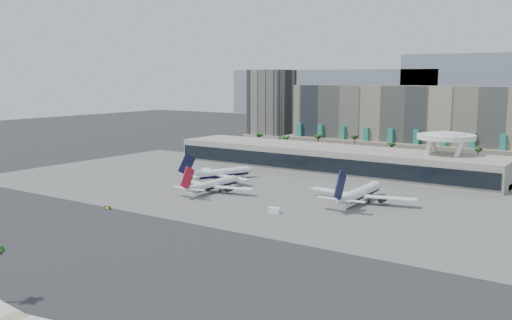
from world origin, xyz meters
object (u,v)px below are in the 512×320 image
Objects in this scene: airliner_centre at (213,184)px; service_vehicle_a at (192,190)px; airliner_right at (360,193)px; airliner_left at (220,173)px; service_vehicle_b at (274,210)px; taxiway_sign at (107,208)px.

service_vehicle_a is (-6.31, -6.22, -2.29)m from airliner_centre.
airliner_left is at bearing 172.00° from airliner_right.
service_vehicle_a is at bearing -164.09° from airliner_right.
service_vehicle_a is 47.95m from service_vehicle_b.
airliner_left is 67.00m from service_vehicle_b.
airliner_centre reaches higher than service_vehicle_b.
airliner_left is 67.89m from taxiway_sign.
airliner_right is 68.18m from service_vehicle_a.
service_vehicle_a is (7.78, -28.48, -2.51)m from airliner_left.
service_vehicle_b reaches higher than taxiway_sign.
airliner_centre is at bearing 56.97° from taxiway_sign.
taxiway_sign is (-52.52, -29.09, -0.48)m from service_vehicle_b.
taxiway_sign is (2.11, -67.79, -2.97)m from airliner_left.
airliner_left is 72.72m from airliner_right.
airliner_centre is at bearing -167.80° from airliner_right.
airliner_right is 10.76× the size of service_vehicle_a.
taxiway_sign is (-11.98, -45.53, -2.75)m from airliner_centre.
airliner_right is (58.30, 15.36, 0.55)m from airliner_centre.
airliner_centre is at bearing 58.05° from service_vehicle_a.
airliner_centre is 60.29m from airliner_right.
airliner_centre is 0.86× the size of airliner_right.
service_vehicle_a is at bearing 63.50° from taxiway_sign.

